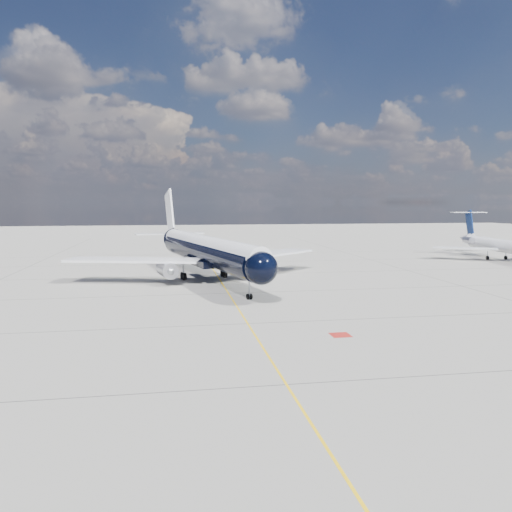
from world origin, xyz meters
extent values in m
plane|color=gray|center=(0.00, 30.00, 0.00)|extent=(320.00, 320.00, 0.00)
cube|color=yellow|center=(0.00, 25.00, 0.00)|extent=(0.16, 160.00, 0.01)
cube|color=maroon|center=(6.80, -10.00, 0.00)|extent=(1.60, 1.60, 0.01)
cylinder|color=black|center=(-1.74, 20.69, 3.88)|extent=(11.67, 34.92, 3.51)
sphere|color=black|center=(2.61, 2.74, 3.88)|extent=(4.24, 4.24, 3.51)
cone|color=black|center=(-6.85, 41.77, 4.43)|extent=(4.93, 7.11, 3.51)
cylinder|color=white|center=(-1.74, 20.69, 4.75)|extent=(11.35, 36.53, 2.74)
cube|color=black|center=(2.65, 2.56, 4.38)|extent=(2.41, 1.60, 0.51)
cube|color=white|center=(-11.48, 19.75, 3.05)|extent=(18.31, 8.87, 0.30)
cube|color=white|center=(7.36, 24.31, 3.05)|extent=(16.31, 15.22, 0.30)
cube|color=black|center=(-1.74, 20.69, 2.58)|extent=(5.94, 9.88, 0.92)
cylinder|color=silver|center=(-7.13, 17.48, 1.98)|extent=(3.01, 4.61, 2.07)
cylinder|color=silver|center=(4.53, 20.30, 1.98)|extent=(3.01, 4.61, 2.07)
sphere|color=gray|center=(-6.68, 15.59, 1.98)|extent=(1.23, 1.23, 1.02)
sphere|color=gray|center=(4.99, 18.42, 1.98)|extent=(1.23, 1.23, 1.02)
cube|color=white|center=(-7.18, 17.66, 2.68)|extent=(0.89, 2.92, 1.02)
cube|color=white|center=(4.49, 20.48, 2.68)|extent=(0.89, 2.92, 1.02)
cube|color=white|center=(-6.74, 41.32, 9.14)|extent=(1.67, 5.76, 7.87)
cube|color=white|center=(-6.85, 41.77, 5.17)|extent=(12.36, 5.70, 0.20)
cylinder|color=gray|center=(1.85, 5.88, 1.15)|extent=(0.20, 0.20, 1.94)
cylinder|color=black|center=(1.67, 5.84, 0.32)|extent=(0.31, 0.67, 0.65)
cylinder|color=black|center=(2.03, 5.93, 0.32)|extent=(0.31, 0.67, 0.65)
cylinder|color=gray|center=(-4.93, 21.34, 1.25)|extent=(0.29, 0.29, 1.75)
cylinder|color=gray|center=(0.81, 22.73, 1.25)|extent=(0.29, 0.29, 1.75)
cylinder|color=black|center=(-4.81, 20.84, 0.51)|extent=(0.64, 1.08, 1.02)
cylinder|color=black|center=(-5.05, 21.83, 0.51)|extent=(0.64, 1.08, 1.02)
cylinder|color=black|center=(0.93, 22.23, 0.51)|extent=(0.64, 1.08, 1.02)
cylinder|color=black|center=(0.69, 23.22, 0.51)|extent=(0.64, 1.08, 1.02)
cylinder|color=white|center=(53.17, 35.02, 2.76)|extent=(4.24, 19.72, 2.40)
cone|color=white|center=(54.39, 47.86, 3.12)|extent=(2.81, 4.66, 2.40)
cube|color=white|center=(47.05, 36.49, 2.23)|extent=(10.85, 8.50, 0.20)
cylinder|color=silver|center=(52.07, 43.17, 3.12)|extent=(1.60, 2.96, 1.34)
cylinder|color=silver|center=(55.79, 42.81, 3.12)|extent=(1.60, 2.96, 1.34)
cube|color=white|center=(52.51, 43.13, 3.12)|extent=(1.02, 1.50, 0.16)
cube|color=white|center=(55.35, 42.86, 3.12)|extent=(1.02, 1.50, 0.16)
cube|color=#091B45|center=(54.26, 46.54, 6.45)|extent=(0.57, 3.74, 5.46)
cube|color=white|center=(54.32, 47.07, 8.59)|extent=(7.26, 2.44, 0.14)
cylinder|color=gray|center=(51.48, 36.07, 0.85)|extent=(0.19, 0.19, 1.51)
cylinder|color=gray|center=(55.03, 35.73, 0.85)|extent=(0.19, 0.19, 1.51)
cylinder|color=black|center=(51.48, 36.07, 0.37)|extent=(0.35, 0.77, 0.75)
cylinder|color=black|center=(55.03, 35.73, 0.37)|extent=(0.35, 0.77, 0.75)
camera|label=1|loc=(-6.51, -47.56, 10.64)|focal=35.00mm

